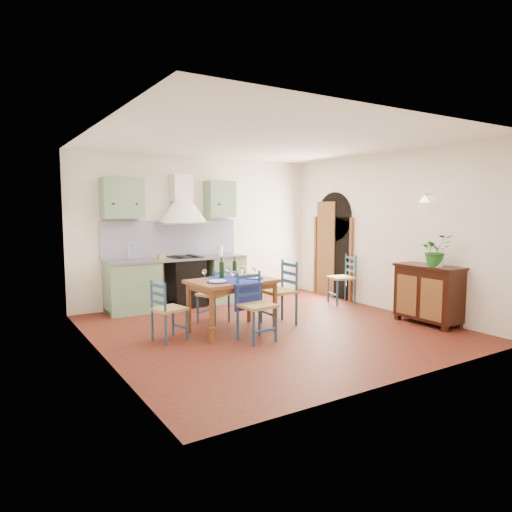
# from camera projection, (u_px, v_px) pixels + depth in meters

# --- Properties ---
(floor) EXTENTS (5.00, 5.00, 0.00)m
(floor) POSITION_uv_depth(u_px,v_px,m) (271.00, 328.00, 6.96)
(floor) COLOR #43140E
(floor) RESTS_ON ground
(back_wall) EXTENTS (5.00, 0.96, 2.80)m
(back_wall) POSITION_uv_depth(u_px,v_px,m) (182.00, 250.00, 8.53)
(back_wall) COLOR white
(back_wall) RESTS_ON ground
(right_wall) EXTENTS (0.26, 5.00, 2.80)m
(right_wall) POSITION_uv_depth(u_px,v_px,m) (375.00, 235.00, 8.37)
(right_wall) COLOR white
(right_wall) RESTS_ON ground
(left_wall) EXTENTS (0.04, 5.00, 2.80)m
(left_wall) POSITION_uv_depth(u_px,v_px,m) (99.00, 244.00, 5.49)
(left_wall) COLOR white
(left_wall) RESTS_ON ground
(ceiling) EXTENTS (5.00, 5.00, 0.01)m
(ceiling) POSITION_uv_depth(u_px,v_px,m) (272.00, 141.00, 6.66)
(ceiling) COLOR silver
(ceiling) RESTS_ON back_wall
(dining_table) EXTENTS (1.28, 0.97, 1.10)m
(dining_table) POSITION_uv_depth(u_px,v_px,m) (232.00, 286.00, 6.71)
(dining_table) COLOR brown
(dining_table) RESTS_ON ground
(chair_near) EXTENTS (0.47, 0.47, 0.94)m
(chair_near) POSITION_uv_depth(u_px,v_px,m) (255.00, 306.00, 6.27)
(chair_near) COLOR navy
(chair_near) RESTS_ON ground
(chair_far) EXTENTS (0.54, 0.54, 0.88)m
(chair_far) POSITION_uv_depth(u_px,v_px,m) (215.00, 295.00, 7.22)
(chair_far) COLOR navy
(chair_far) RESTS_ON ground
(chair_left) EXTENTS (0.47, 0.47, 0.85)m
(chair_left) POSITION_uv_depth(u_px,v_px,m) (167.00, 310.00, 6.25)
(chair_left) COLOR navy
(chair_left) RESTS_ON ground
(chair_right) EXTENTS (0.48, 0.48, 1.00)m
(chair_right) POSITION_uv_depth(u_px,v_px,m) (281.00, 292.00, 7.17)
(chair_right) COLOR navy
(chair_right) RESTS_ON ground
(chair_spare) EXTENTS (0.54, 0.54, 0.94)m
(chair_spare) POSITION_uv_depth(u_px,v_px,m) (343.00, 278.00, 8.78)
(chair_spare) COLOR navy
(chair_spare) RESTS_ON ground
(sideboard) EXTENTS (0.50, 1.05, 0.94)m
(sideboard) POSITION_uv_depth(u_px,v_px,m) (428.00, 292.00, 7.18)
(sideboard) COLOR black
(sideboard) RESTS_ON ground
(potted_plant) EXTENTS (0.55, 0.52, 0.49)m
(potted_plant) POSITION_uv_depth(u_px,v_px,m) (436.00, 250.00, 6.98)
(potted_plant) COLOR #1D601F
(potted_plant) RESTS_ON sideboard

